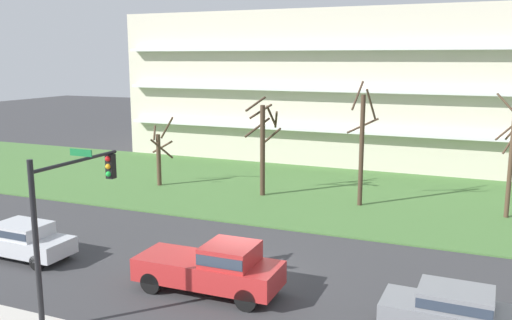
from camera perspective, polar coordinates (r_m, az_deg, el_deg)
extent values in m
plane|color=#38383A|center=(22.30, -1.27, -11.83)|extent=(160.00, 160.00, 0.00)
cube|color=#477238|center=(34.91, 8.16, -3.54)|extent=(80.00, 16.00, 0.08)
cube|color=beige|center=(46.69, 12.49, 7.40)|extent=(41.79, 10.10, 12.19)
cube|color=silver|center=(41.59, 10.93, 2.87)|extent=(40.11, 0.90, 0.24)
cube|color=silver|center=(41.30, 11.08, 7.07)|extent=(40.11, 0.90, 0.24)
cube|color=silver|center=(41.23, 11.23, 11.30)|extent=(40.11, 0.90, 0.24)
cylinder|color=#4C3828|center=(37.04, -10.08, -0.06)|extent=(0.29, 0.29, 3.52)
cylinder|color=#4C3828|center=(36.80, -10.50, 2.81)|extent=(0.31, 0.57, 0.95)
cylinder|color=#4C3828|center=(37.54, -9.69, 1.37)|extent=(1.47, 0.37, 0.91)
cylinder|color=#4C3828|center=(37.09, -9.25, 3.32)|extent=(1.43, 0.76, 1.58)
cylinder|color=#4C3828|center=(36.21, -9.77, 1.15)|extent=(1.07, 1.26, 1.42)
cylinder|color=#423023|center=(33.65, 0.69, 0.91)|extent=(0.31, 0.31, 5.68)
cylinder|color=#423023|center=(34.20, 0.14, 3.40)|extent=(1.31, 1.34, 1.21)
cylinder|color=#423023|center=(34.03, 1.64, 2.51)|extent=(1.51, 0.82, 1.19)
cylinder|color=#423023|center=(33.88, -0.04, 5.85)|extent=(0.92, 1.38, 0.90)
cylinder|color=#423023|center=(33.10, 1.60, 4.61)|extent=(0.23, 1.27, 1.34)
cylinder|color=#423023|center=(34.01, 0.49, 5.08)|extent=(1.31, 0.90, 0.96)
cylinder|color=#423023|center=(33.40, 2.10, 4.21)|extent=(0.80, 1.62, 1.20)
cylinder|color=#423023|center=(31.83, 10.91, 0.87)|extent=(0.27, 0.27, 6.47)
cylinder|color=#423023|center=(32.51, 11.03, 3.52)|extent=(1.81, 0.45, 0.98)
cylinder|color=#423023|center=(31.74, 10.52, 6.60)|extent=(0.56, 0.90, 1.63)
cylinder|color=#423023|center=(31.23, 11.88, 5.69)|extent=(0.48, 1.09, 1.77)
cylinder|color=#4C3828|center=(31.81, 24.98, 0.05)|extent=(0.24, 0.24, 6.46)
cylinder|color=#4C3828|center=(30.76, 25.03, 4.79)|extent=(1.53, 0.55, 1.63)
cylinder|color=#4C3828|center=(32.08, 24.58, 2.76)|extent=(1.11, 0.77, 1.01)
cylinder|color=#4C3828|center=(31.94, 24.78, 1.45)|extent=(0.64, 0.47, 1.02)
cube|color=#B7BABF|center=(25.78, -23.02, -7.98)|extent=(4.43, 1.89, 0.70)
cube|color=#B7BABF|center=(25.59, -23.13, -6.65)|extent=(2.23, 1.70, 0.55)
cube|color=#2D3847|center=(25.59, -23.13, -6.65)|extent=(2.19, 1.73, 0.30)
cylinder|color=black|center=(25.36, -19.24, -8.86)|extent=(0.64, 0.23, 0.64)
cylinder|color=black|center=(24.31, -21.81, -9.88)|extent=(0.64, 0.23, 0.64)
cylinder|color=black|center=(27.48, -23.99, -7.68)|extent=(0.64, 0.23, 0.64)
cube|color=slate|center=(18.55, 19.92, -15.08)|extent=(4.44, 1.90, 0.70)
cube|color=slate|center=(18.29, 20.05, -13.31)|extent=(2.24, 1.71, 0.55)
cube|color=#2D3847|center=(18.29, 20.05, -13.31)|extent=(2.19, 1.74, 0.30)
cylinder|color=black|center=(19.54, 15.40, -14.58)|extent=(0.64, 0.23, 0.64)
cube|color=#B22828|center=(20.54, -5.01, -11.41)|extent=(5.42, 2.06, 0.85)
cube|color=#B22828|center=(19.89, -2.70, -9.73)|extent=(1.82, 1.86, 0.70)
cube|color=#2D3847|center=(19.89, -2.70, -9.73)|extent=(1.79, 1.90, 0.38)
cylinder|color=black|center=(20.74, 0.93, -12.42)|extent=(0.80, 0.23, 0.80)
cylinder|color=black|center=(19.23, -1.05, -14.34)|extent=(0.80, 0.23, 0.80)
cylinder|color=black|center=(22.28, -8.34, -10.86)|extent=(0.80, 0.23, 0.80)
cylinder|color=black|center=(20.89, -10.86, -12.44)|extent=(0.80, 0.23, 0.80)
cylinder|color=black|center=(18.39, -21.87, -8.43)|extent=(0.18, 0.18, 5.51)
cylinder|color=black|center=(19.25, -18.10, -0.10)|extent=(0.12, 4.10, 0.12)
cube|color=black|center=(20.67, -14.87, -0.63)|extent=(0.28, 0.28, 0.90)
sphere|color=red|center=(20.50, -15.16, 0.11)|extent=(0.20, 0.20, 0.20)
sphere|color=#F2A519|center=(20.55, -15.13, -0.65)|extent=(0.20, 0.20, 0.20)
sphere|color=green|center=(20.60, -15.09, -1.42)|extent=(0.20, 0.20, 0.20)
cube|color=#197238|center=(19.36, -17.75, 0.73)|extent=(0.90, 0.04, 0.24)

